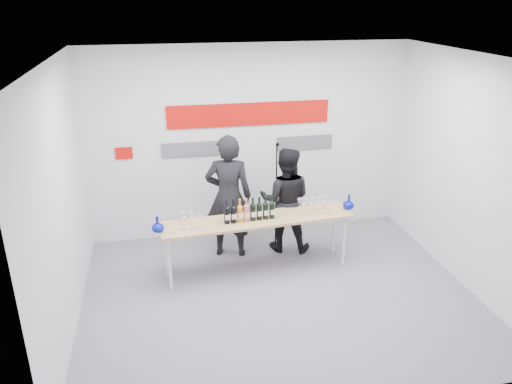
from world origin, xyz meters
The scene contains 12 objects.
ground centered at (0.00, 0.00, 0.00)m, with size 5.00×5.00×0.00m, color slate.
back_wall centered at (0.00, 2.00, 1.50)m, with size 5.00×0.04×3.00m, color silver.
signage centered at (-0.06, 1.97, 1.81)m, with size 3.38×0.02×0.79m.
tasting_table centered at (-0.14, 0.69, 0.74)m, with size 2.69×0.73×0.80m.
wine_bottles centered at (-0.25, 0.65, 0.96)m, with size 0.71×0.13×0.33m.
decanter_left centered at (-1.48, 0.56, 0.90)m, with size 0.16×0.16×0.21m, color #081095, non-canonical shape.
decanter_right centered at (1.20, 0.76, 0.90)m, with size 0.16×0.16×0.21m, color #081095, non-canonical shape.
glasses_left centered at (-1.05, 0.60, 0.89)m, with size 0.28×0.23×0.18m.
glasses_right centered at (0.69, 0.75, 0.89)m, with size 0.47×0.25×0.18m.
presenter_left centered at (-0.45, 1.25, 0.92)m, with size 0.67×0.44×1.85m, color black.
presenter_right centered at (0.40, 1.24, 0.80)m, with size 0.78×0.61×1.61m, color black.
mic_stand centered at (0.28, 1.34, 0.51)m, with size 0.19×0.19×1.67m.
Camera 1 is at (-1.41, -5.36, 3.67)m, focal length 35.00 mm.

